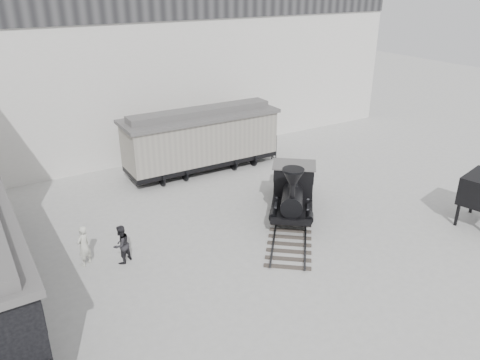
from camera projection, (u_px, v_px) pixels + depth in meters
ground at (314, 262)px, 18.29m from camera, size 90.00×90.00×0.00m
north_wall at (158, 63)px, 27.82m from camera, size 34.00×2.51×11.00m
locomotive at (293, 192)px, 21.68m from camera, size 6.72×7.65×2.96m
boxcar at (201, 138)px, 26.31m from camera, size 8.92×2.86×3.64m
visitor_a at (84, 246)px, 17.82m from camera, size 0.72×0.67×1.66m
visitor_b at (121, 244)px, 17.99m from camera, size 0.96×0.90×1.58m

